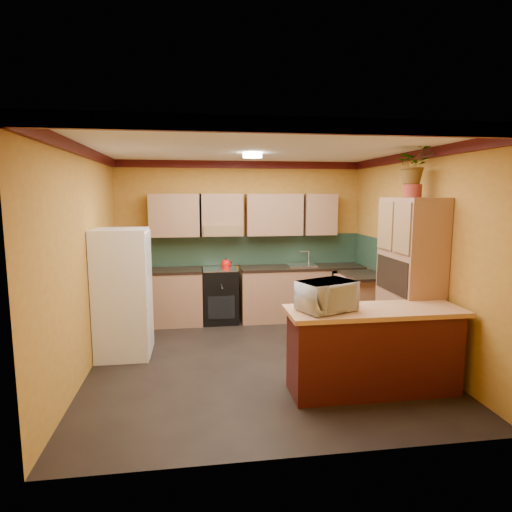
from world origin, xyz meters
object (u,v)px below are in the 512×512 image
(base_cabinets_back, at_px, (257,295))
(stove, at_px, (220,295))
(breakfast_bar, at_px, (373,352))
(fridge, at_px, (123,293))
(microwave, at_px, (327,296))
(pantry, at_px, (410,282))

(base_cabinets_back, distance_m, stove, 0.63)
(base_cabinets_back, height_order, breakfast_bar, same)
(fridge, height_order, microwave, fridge)
(base_cabinets_back, xyz_separation_m, pantry, (1.61, -2.15, 0.61))
(pantry, bearing_deg, breakfast_bar, -137.41)
(stove, distance_m, microwave, 3.06)
(pantry, xyz_separation_m, breakfast_bar, (-0.76, -0.70, -0.61))
(pantry, distance_m, microwave, 1.47)
(stove, relative_size, breakfast_bar, 0.51)
(pantry, bearing_deg, microwave, -151.76)
(fridge, xyz_separation_m, breakfast_bar, (2.84, -1.49, -0.41))
(fridge, height_order, breakfast_bar, fridge)
(microwave, bearing_deg, base_cabinets_back, 73.43)
(base_cabinets_back, relative_size, microwave, 6.42)
(stove, xyz_separation_m, breakfast_bar, (1.48, -2.84, -0.02))
(pantry, xyz_separation_m, microwave, (-1.30, -0.70, 0.04))
(breakfast_bar, bearing_deg, stove, 117.50)
(stove, distance_m, fridge, 1.96)
(base_cabinets_back, relative_size, breakfast_bar, 2.03)
(pantry, bearing_deg, base_cabinets_back, 126.89)
(microwave, bearing_deg, fridge, 124.23)
(breakfast_bar, xyz_separation_m, microwave, (-0.54, 0.00, 0.65))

